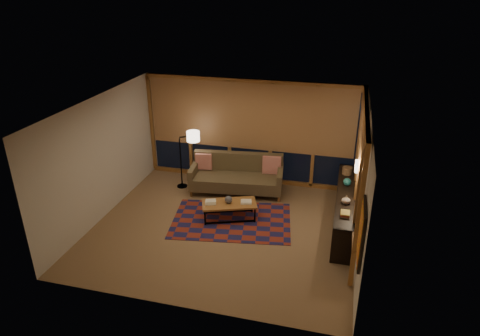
% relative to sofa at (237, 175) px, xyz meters
% --- Properties ---
extents(floor, '(5.50, 5.00, 0.01)m').
position_rel_sofa_xyz_m(floor, '(0.16, -1.68, -0.46)').
color(floor, olive).
rests_on(floor, ground).
extents(ceiling, '(5.50, 5.00, 0.01)m').
position_rel_sofa_xyz_m(ceiling, '(0.16, -1.68, 2.24)').
color(ceiling, white).
rests_on(ceiling, walls).
extents(walls, '(5.51, 5.01, 2.70)m').
position_rel_sofa_xyz_m(walls, '(0.16, -1.68, 0.89)').
color(walls, beige).
rests_on(walls, floor).
extents(window_wall_back, '(5.30, 0.16, 2.60)m').
position_rel_sofa_xyz_m(window_wall_back, '(0.16, 0.75, 0.89)').
color(window_wall_back, '#A37231').
rests_on(window_wall_back, walls).
extents(window_wall_right, '(0.16, 3.70, 2.60)m').
position_rel_sofa_xyz_m(window_wall_right, '(2.84, -1.08, 0.89)').
color(window_wall_right, '#A37231').
rests_on(window_wall_right, walls).
extents(wall_art, '(0.06, 0.74, 0.94)m').
position_rel_sofa_xyz_m(wall_art, '(2.87, -3.53, 0.99)').
color(wall_art, red).
rests_on(wall_art, walls).
extents(wall_sconce, '(0.12, 0.18, 0.22)m').
position_rel_sofa_xyz_m(wall_sconce, '(2.78, -1.23, 1.09)').
color(wall_sconce, '#FFE7C9').
rests_on(wall_sconce, walls).
extents(sofa, '(2.35, 1.18, 0.92)m').
position_rel_sofa_xyz_m(sofa, '(0.00, 0.00, 0.00)').
color(sofa, brown).
rests_on(sofa, floor).
extents(pillow_left, '(0.42, 0.19, 0.41)m').
position_rel_sofa_xyz_m(pillow_left, '(-0.89, 0.13, 0.20)').
color(pillow_left, red).
rests_on(pillow_left, sofa).
extents(pillow_right, '(0.46, 0.19, 0.45)m').
position_rel_sofa_xyz_m(pillow_right, '(0.82, 0.34, 0.23)').
color(pillow_right, red).
rests_on(pillow_right, sofa).
extents(area_rug, '(2.83, 2.12, 0.01)m').
position_rel_sofa_xyz_m(area_rug, '(0.24, -1.36, -0.46)').
color(area_rug, maroon).
rests_on(area_rug, floor).
extents(coffee_table, '(1.30, 0.92, 0.40)m').
position_rel_sofa_xyz_m(coffee_table, '(0.17, -1.28, -0.26)').
color(coffee_table, '#A37231').
rests_on(coffee_table, floor).
extents(book_stack_a, '(0.32, 0.28, 0.08)m').
position_rel_sofa_xyz_m(book_stack_a, '(-0.22, -1.41, -0.03)').
color(book_stack_a, white).
rests_on(book_stack_a, coffee_table).
extents(book_stack_b, '(0.25, 0.22, 0.04)m').
position_rel_sofa_xyz_m(book_stack_b, '(0.53, -1.19, -0.04)').
color(book_stack_b, white).
rests_on(book_stack_b, coffee_table).
extents(ceramic_pot, '(0.17, 0.17, 0.17)m').
position_rel_sofa_xyz_m(ceramic_pot, '(0.16, -1.28, 0.02)').
color(ceramic_pot, '#24232A').
rests_on(ceramic_pot, coffee_table).
extents(floor_lamp, '(0.58, 0.51, 1.48)m').
position_rel_sofa_xyz_m(floor_lamp, '(-1.44, -0.03, 0.28)').
color(floor_lamp, black).
rests_on(floor_lamp, floor).
extents(bookshelf, '(0.40, 3.03, 0.76)m').
position_rel_sofa_xyz_m(bookshelf, '(2.65, -0.85, -0.08)').
color(bookshelf, black).
rests_on(bookshelf, floor).
extents(basket, '(0.25, 0.25, 0.17)m').
position_rel_sofa_xyz_m(basket, '(2.63, 0.12, 0.38)').
color(basket, '#976F4B').
rests_on(basket, bookshelf).
extents(teal_bowl, '(0.22, 0.22, 0.17)m').
position_rel_sofa_xyz_m(teal_bowl, '(2.65, -0.50, 0.38)').
color(teal_bowl, '#206866').
rests_on(teal_bowl, bookshelf).
extents(vase, '(0.19, 0.19, 0.18)m').
position_rel_sofa_xyz_m(vase, '(2.65, -1.34, 0.39)').
color(vase, '#B7A48D').
rests_on(vase, bookshelf).
extents(shelf_book_stack, '(0.21, 0.26, 0.07)m').
position_rel_sofa_xyz_m(shelf_book_stack, '(2.65, -1.82, 0.33)').
color(shelf_book_stack, white).
rests_on(shelf_book_stack, bookshelf).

